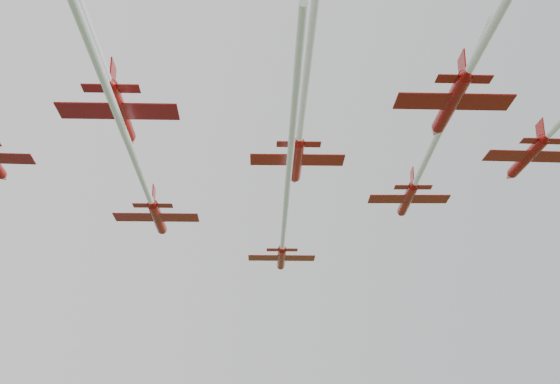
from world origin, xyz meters
name	(u,v)px	position (x,y,z in m)	size (l,w,h in m)	color
jet_lead	(285,217)	(-1.85, 3.10, 49.16)	(29.02, 58.42, 2.57)	#A30B0A
jet_row2_left	(141,176)	(-19.50, -1.73, 49.33)	(25.16, 50.66, 2.76)	#A30B0A
jet_row2_right	(421,172)	(7.92, -8.61, 52.08)	(21.10, 39.75, 2.70)	#A30B0A
jet_row3_mid	(303,108)	(-9.93, -16.43, 52.00)	(24.22, 48.21, 2.77)	#A30B0A
jet_row4_right	(484,42)	(-4.04, -32.54, 51.35)	(21.77, 43.88, 2.86)	#A30B0A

